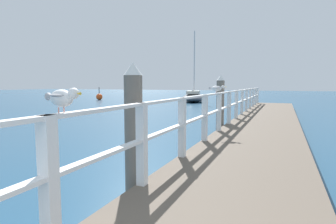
{
  "coord_description": "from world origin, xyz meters",
  "views": [
    {
      "loc": [
        0.63,
        0.75,
        1.73
      ],
      "look_at": [
        -2.15,
        7.42,
        1.01
      ],
      "focal_mm": 29.74,
      "sensor_mm": 36.0,
      "label": 1
    }
  ],
  "objects": [
    {
      "name": "pier_deck",
      "position": [
        0.0,
        11.2,
        0.18
      ],
      "size": [
        2.36,
        22.41,
        0.37
      ],
      "primitive_type": "cube",
      "color": "brown",
      "rests_on": "ground_plane"
    },
    {
      "name": "pier_railing",
      "position": [
        -1.1,
        11.2,
        1.05
      ],
      "size": [
        0.12,
        20.93,
        1.12
      ],
      "color": "white",
      "rests_on": "pier_deck"
    },
    {
      "name": "dock_piling_near",
      "position": [
        -1.48,
        4.45,
        1.04
      ],
      "size": [
        0.29,
        0.29,
        2.06
      ],
      "color": "#6B6056",
      "rests_on": "ground_plane"
    },
    {
      "name": "dock_piling_far",
      "position": [
        -1.48,
        10.74,
        1.04
      ],
      "size": [
        0.29,
        0.29,
        2.06
      ],
      "color": "#6B6056",
      "rests_on": "ground_plane"
    },
    {
      "name": "seagull_foreground",
      "position": [
        -1.09,
        2.57,
        1.62
      ],
      "size": [
        0.47,
        0.23,
        0.21
      ],
      "rotation": [
        0.0,
        0.0,
        4.46
      ],
      "color": "white",
      "rests_on": "pier_railing"
    },
    {
      "name": "seagull_background",
      "position": [
        -1.09,
        8.43,
        1.62
      ],
      "size": [
        0.47,
        0.23,
        0.21
      ],
      "rotation": [
        0.0,
        0.0,
        5.0
      ],
      "color": "white",
      "rests_on": "pier_railing"
    },
    {
      "name": "boat_0",
      "position": [
        -7.73,
        27.53,
        0.45
      ],
      "size": [
        3.55,
        6.48,
        7.01
      ],
      "rotation": [
        0.0,
        0.0,
        0.24
      ],
      "color": "#4C4C51",
      "rests_on": "ground_plane"
    },
    {
      "name": "channel_buoy",
      "position": [
        -18.13,
        26.09,
        0.36
      ],
      "size": [
        0.7,
        0.7,
        1.4
      ],
      "color": "#E54C19",
      "rests_on": "ground_plane"
    }
  ]
}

